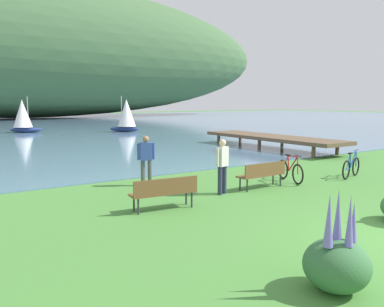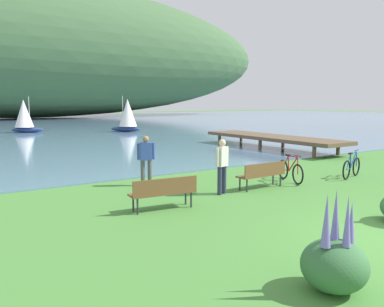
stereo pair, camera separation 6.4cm
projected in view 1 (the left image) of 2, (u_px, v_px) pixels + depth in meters
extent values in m
cube|color=#5B7F9E|center=(11.00, 125.00, 48.85)|extent=(180.00, 80.00, 0.04)
ellipsoid|color=#42663D|center=(17.00, 47.00, 66.57)|extent=(100.16, 28.00, 23.89)
cube|color=brown|center=(163.00, 193.00, 10.45)|extent=(1.84, 0.66, 0.05)
cube|color=brown|center=(166.00, 186.00, 10.24)|extent=(1.79, 0.22, 0.40)
cylinder|color=#2D2D33|center=(134.00, 203.00, 10.28)|extent=(0.05, 0.05, 0.45)
cylinder|color=#2D2D33|center=(186.00, 197.00, 10.98)|extent=(0.05, 0.05, 0.45)
cylinder|color=#2D2D33|center=(138.00, 206.00, 9.98)|extent=(0.05, 0.05, 0.45)
cylinder|color=#2D2D33|center=(192.00, 199.00, 10.68)|extent=(0.05, 0.05, 0.45)
cube|color=brown|center=(261.00, 175.00, 13.03)|extent=(1.81, 0.53, 0.05)
cube|color=brown|center=(266.00, 169.00, 12.83)|extent=(1.80, 0.09, 0.40)
cylinder|color=#2D2D33|center=(240.00, 183.00, 12.76)|extent=(0.05, 0.05, 0.45)
cylinder|color=#2D2D33|center=(273.00, 178.00, 13.63)|extent=(0.05, 0.05, 0.45)
cylinder|color=#2D2D33|center=(247.00, 185.00, 12.48)|extent=(0.05, 0.05, 0.45)
cylinder|color=#2D2D33|center=(280.00, 180.00, 13.36)|extent=(0.05, 0.05, 0.45)
torus|color=black|center=(298.00, 174.00, 13.61)|extent=(0.28, 0.70, 0.72)
torus|color=black|center=(283.00, 169.00, 14.62)|extent=(0.28, 0.70, 0.72)
cylinder|color=red|center=(293.00, 164.00, 13.90)|extent=(0.23, 0.59, 0.61)
cylinder|color=red|center=(293.00, 156.00, 13.90)|extent=(0.24, 0.64, 0.09)
cylinder|color=red|center=(288.00, 163.00, 14.21)|extent=(0.08, 0.13, 0.54)
cylinder|color=red|center=(286.00, 170.00, 14.41)|extent=(0.16, 0.42, 0.05)
cylinder|color=red|center=(285.00, 163.00, 14.42)|extent=(0.14, 0.36, 0.56)
cylinder|color=red|center=(298.00, 166.00, 13.60)|extent=(0.06, 0.09, 0.60)
cube|color=black|center=(288.00, 155.00, 14.21)|extent=(0.17, 0.26, 0.05)
cylinder|color=black|center=(298.00, 156.00, 13.58)|extent=(0.17, 0.46, 0.02)
torus|color=black|center=(356.00, 166.00, 15.28)|extent=(0.71, 0.26, 0.72)
torus|color=black|center=(346.00, 170.00, 14.49)|extent=(0.71, 0.26, 0.72)
cylinder|color=#1E4CB2|center=(353.00, 159.00, 14.98)|extent=(0.60, 0.21, 0.61)
cylinder|color=#1E4CB2|center=(353.00, 153.00, 14.92)|extent=(0.64, 0.22, 0.09)
cylinder|color=#1E4CB2|center=(350.00, 161.00, 14.74)|extent=(0.13, 0.08, 0.54)
cylinder|color=#1E4CB2|center=(348.00, 169.00, 14.64)|extent=(0.42, 0.15, 0.05)
cylinder|color=#1E4CB2|center=(348.00, 162.00, 14.58)|extent=(0.36, 0.13, 0.56)
cylinder|color=#1E4CB2|center=(356.00, 159.00, 15.22)|extent=(0.09, 0.06, 0.60)
cube|color=black|center=(350.00, 153.00, 14.67)|extent=(0.26, 0.16, 0.05)
cylinder|color=black|center=(356.00, 150.00, 15.15)|extent=(0.47, 0.15, 0.02)
cylinder|color=#4C4C51|center=(143.00, 173.00, 13.40)|extent=(0.14, 0.14, 0.88)
cylinder|color=#4C4C51|center=(150.00, 173.00, 13.46)|extent=(0.14, 0.14, 0.88)
cube|color=#334CA5|center=(146.00, 151.00, 13.33)|extent=(0.43, 0.33, 0.60)
sphere|color=#9E7051|center=(146.00, 139.00, 13.28)|extent=(0.22, 0.22, 0.22)
cylinder|color=#334CA5|center=(138.00, 152.00, 13.27)|extent=(0.09, 0.09, 0.56)
cylinder|color=#334CA5|center=(154.00, 151.00, 13.40)|extent=(0.09, 0.09, 0.56)
cylinder|color=#282D47|center=(220.00, 181.00, 12.10)|extent=(0.14, 0.14, 0.88)
cylinder|color=#282D47|center=(224.00, 180.00, 12.29)|extent=(0.14, 0.14, 0.88)
cube|color=silver|center=(222.00, 156.00, 12.10)|extent=(0.43, 0.33, 0.60)
sphere|color=beige|center=(223.00, 143.00, 12.04)|extent=(0.22, 0.22, 0.22)
cylinder|color=silver|center=(218.00, 157.00, 11.90)|extent=(0.09, 0.09, 0.56)
cylinder|color=silver|center=(227.00, 156.00, 12.30)|extent=(0.09, 0.09, 0.56)
ellipsoid|color=#386B3D|center=(337.00, 265.00, 5.94)|extent=(1.01, 1.01, 0.80)
cylinder|color=#386B3D|center=(336.00, 245.00, 5.94)|extent=(0.02, 0.02, 0.12)
cone|color=#7A6BC6|center=(338.00, 215.00, 5.88)|extent=(0.14, 0.14, 0.81)
cylinder|color=#386B3D|center=(328.00, 251.00, 5.71)|extent=(0.02, 0.02, 0.12)
cone|color=#7A6BC6|center=(329.00, 220.00, 5.65)|extent=(0.15, 0.15, 0.79)
cylinder|color=#386B3D|center=(352.00, 245.00, 5.93)|extent=(0.02, 0.02, 0.12)
cone|color=#7A6BC6|center=(354.00, 222.00, 5.88)|extent=(0.12, 0.12, 0.61)
cylinder|color=#386B3D|center=(348.00, 250.00, 5.73)|extent=(0.02, 0.02, 0.12)
cone|color=#7A6BC6|center=(350.00, 221.00, 5.67)|extent=(0.12, 0.12, 0.76)
ellipsoid|color=navy|center=(26.00, 130.00, 36.18)|extent=(2.88, 1.88, 0.49)
cylinder|color=#B2B2B2|center=(28.00, 112.00, 36.00)|extent=(0.07, 0.07, 2.80)
cone|color=white|center=(22.00, 113.00, 35.94)|extent=(2.20, 2.20, 2.52)
ellipsoid|color=navy|center=(124.00, 129.00, 37.23)|extent=(2.58, 2.59, 0.50)
cylinder|color=#B2B2B2|center=(122.00, 111.00, 37.05)|extent=(0.07, 0.07, 2.85)
cone|color=white|center=(127.00, 113.00, 36.97)|extent=(2.40, 2.40, 2.57)
cube|color=brown|center=(271.00, 137.00, 23.90)|extent=(2.40, 10.00, 0.20)
cylinder|color=brown|center=(314.00, 152.00, 20.12)|extent=(0.20, 0.20, 0.60)
cylinder|color=brown|center=(337.00, 150.00, 21.16)|extent=(0.20, 0.20, 0.60)
cylinder|color=brown|center=(259.00, 145.00, 23.42)|extent=(0.20, 0.20, 0.60)
cylinder|color=brown|center=(282.00, 143.00, 24.47)|extent=(0.20, 0.20, 0.60)
cylinder|color=brown|center=(219.00, 140.00, 26.73)|extent=(0.20, 0.20, 0.60)
cylinder|color=brown|center=(240.00, 138.00, 27.78)|extent=(0.20, 0.20, 0.60)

